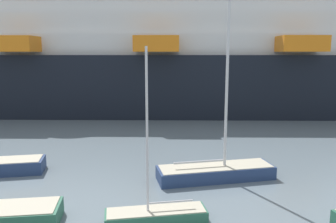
# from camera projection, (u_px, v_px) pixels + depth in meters

# --- Properties ---
(sailboat_0) EXTENTS (6.93, 3.41, 11.66)m
(sailboat_0) POSITION_uv_depth(u_px,v_px,m) (216.00, 169.00, 19.41)
(sailboat_0) COLOR navy
(sailboat_0) RESTS_ON ground_plane
(sailboat_2) EXTENTS (4.48, 2.01, 7.42)m
(sailboat_2) POSITION_uv_depth(u_px,v_px,m) (156.00, 214.00, 14.45)
(sailboat_2) COLOR #2D6B51
(sailboat_2) RESTS_ON ground_plane
(cruise_ship) EXTENTS (126.89, 21.89, 20.12)m
(cruise_ship) POSITION_uv_depth(u_px,v_px,m) (215.00, 59.00, 44.01)
(cruise_ship) COLOR black
(cruise_ship) RESTS_ON ground_plane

